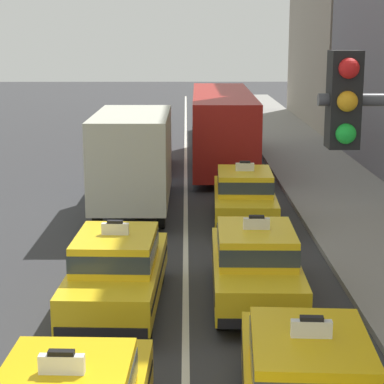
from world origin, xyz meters
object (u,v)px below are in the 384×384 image
Objects in this scene: taxi_left_second at (117,269)px; taxi_right_third at (244,195)px; bus_right_fourth at (222,125)px; sedan_left_fourth at (149,149)px; taxi_right_second at (255,263)px; box_truck_left_third at (135,156)px.

taxi_right_third is (3.23, 6.85, 0.00)m from taxi_left_second.
bus_right_fourth is at bearing 79.62° from taxi_left_second.
bus_right_fourth reaches higher than taxi_left_second.
taxi_right_third is at bearing -69.36° from sedan_left_fourth.
bus_right_fourth reaches higher than taxi_right_second.
taxi_right_third is at bearing -88.81° from bus_right_fourth.
box_truck_left_third is 1.51× the size of taxi_right_third.
bus_right_fourth is at bearing 12.38° from sedan_left_fourth.
box_truck_left_third is 1.61× the size of sedan_left_fourth.
taxi_right_second is at bearing -78.67° from sedan_left_fourth.
taxi_left_second is 0.66× the size of box_truck_left_third.
bus_right_fourth is at bearing 67.48° from box_truck_left_third.
taxi_left_second is 7.58m from taxi_right_third.
taxi_right_third is at bearing 64.75° from taxi_left_second.
taxi_right_second is at bearing -90.30° from bus_right_fourth.
box_truck_left_third is 7.22m from sedan_left_fourth.
box_truck_left_third is at bearing 110.94° from taxi_right_second.
box_truck_left_third is 8.51m from bus_right_fourth.
bus_right_fourth is (-0.20, 9.68, 0.94)m from taxi_right_third.
taxi_left_second is 1.00× the size of taxi_right_third.
taxi_right_third reaches higher than sedan_left_fourth.
taxi_right_second is at bearing -92.54° from taxi_right_third.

